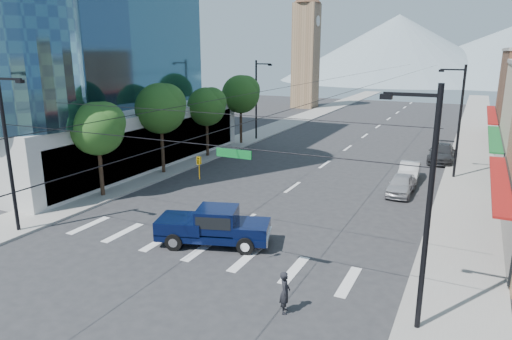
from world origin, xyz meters
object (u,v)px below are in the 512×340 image
at_px(parked_car_mid, 409,171).
at_px(pickup_truck, 213,225).
at_px(parked_car_near, 401,185).
at_px(pedestrian, 285,292).
at_px(parked_car_far, 442,153).

bearing_deg(parked_car_mid, pickup_truck, -116.13).
bearing_deg(pickup_truck, parked_car_mid, 48.82).
distance_m(parked_car_near, parked_car_mid, 4.17).
relative_size(pedestrian, parked_car_far, 0.31).
bearing_deg(parked_car_mid, parked_car_far, 74.33).
height_order(pickup_truck, parked_car_near, pickup_truck).
height_order(pickup_truck, parked_car_far, pickup_truck).
bearing_deg(pickup_truck, parked_car_near, 42.67).
bearing_deg(parked_car_near, pickup_truck, -118.84).
xyz_separation_m(parked_car_mid, parked_car_far, (1.80, 7.89, 0.11)).
relative_size(pickup_truck, parked_car_near, 1.50).
height_order(pedestrian, parked_car_near, pedestrian).
distance_m(pedestrian, parked_car_mid, 22.05).
relative_size(parked_car_mid, parked_car_far, 0.77).
distance_m(parked_car_mid, parked_car_far, 8.09).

